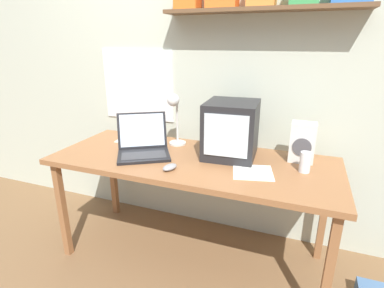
{
  "coord_description": "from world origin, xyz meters",
  "views": [
    {
      "loc": [
        0.64,
        -1.69,
        1.48
      ],
      "look_at": [
        0.0,
        0.0,
        0.86
      ],
      "focal_mm": 28.0,
      "sensor_mm": 36.0,
      "label": 1
    }
  ],
  "objects_px": {
    "corner_desk": "(192,167)",
    "crt_monitor": "(231,129)",
    "space_heater": "(302,142)",
    "juice_glass": "(305,163)",
    "computer_mouse": "(170,167)",
    "loose_paper_near_monitor": "(253,172)",
    "laptop": "(143,144)",
    "loose_paper_near_laptop": "(130,140)",
    "desk_lamp": "(175,112)"
  },
  "relations": [
    {
      "from": "space_heater",
      "to": "computer_mouse",
      "type": "height_order",
      "value": "space_heater"
    },
    {
      "from": "space_heater",
      "to": "loose_paper_near_laptop",
      "type": "relative_size",
      "value": 1.16
    },
    {
      "from": "loose_paper_near_laptop",
      "to": "loose_paper_near_monitor",
      "type": "height_order",
      "value": "same"
    },
    {
      "from": "crt_monitor",
      "to": "laptop",
      "type": "bearing_deg",
      "value": -167.18
    },
    {
      "from": "corner_desk",
      "to": "desk_lamp",
      "type": "distance_m",
      "value": 0.42
    },
    {
      "from": "juice_glass",
      "to": "space_heater",
      "type": "bearing_deg",
      "value": 98.76
    },
    {
      "from": "desk_lamp",
      "to": "loose_paper_near_laptop",
      "type": "relative_size",
      "value": 1.77
    },
    {
      "from": "corner_desk",
      "to": "loose_paper_near_laptop",
      "type": "distance_m",
      "value": 0.61
    },
    {
      "from": "space_heater",
      "to": "laptop",
      "type": "bearing_deg",
      "value": -166.32
    },
    {
      "from": "laptop",
      "to": "loose_paper_near_monitor",
      "type": "xyz_separation_m",
      "value": [
        0.75,
        -0.06,
        -0.06
      ]
    },
    {
      "from": "loose_paper_near_monitor",
      "to": "desk_lamp",
      "type": "bearing_deg",
      "value": 155.83
    },
    {
      "from": "crt_monitor",
      "to": "space_heater",
      "type": "bearing_deg",
      "value": 5.67
    },
    {
      "from": "space_heater",
      "to": "computer_mouse",
      "type": "xyz_separation_m",
      "value": [
        -0.72,
        -0.42,
        -0.11
      ]
    },
    {
      "from": "corner_desk",
      "to": "crt_monitor",
      "type": "height_order",
      "value": "crt_monitor"
    },
    {
      "from": "loose_paper_near_laptop",
      "to": "loose_paper_near_monitor",
      "type": "bearing_deg",
      "value": -14.8
    },
    {
      "from": "desk_lamp",
      "to": "loose_paper_near_laptop",
      "type": "xyz_separation_m",
      "value": [
        -0.37,
        -0.02,
        -0.25
      ]
    },
    {
      "from": "crt_monitor",
      "to": "loose_paper_near_laptop",
      "type": "height_order",
      "value": "crt_monitor"
    },
    {
      "from": "corner_desk",
      "to": "crt_monitor",
      "type": "relative_size",
      "value": 4.89
    },
    {
      "from": "laptop",
      "to": "desk_lamp",
      "type": "bearing_deg",
      "value": 26.0
    },
    {
      "from": "computer_mouse",
      "to": "loose_paper_near_monitor",
      "type": "distance_m",
      "value": 0.49
    },
    {
      "from": "loose_paper_near_laptop",
      "to": "loose_paper_near_monitor",
      "type": "distance_m",
      "value": 1.02
    },
    {
      "from": "laptop",
      "to": "desk_lamp",
      "type": "height_order",
      "value": "desk_lamp"
    },
    {
      "from": "corner_desk",
      "to": "juice_glass",
      "type": "xyz_separation_m",
      "value": [
        0.68,
        0.04,
        0.11
      ]
    },
    {
      "from": "juice_glass",
      "to": "computer_mouse",
      "type": "height_order",
      "value": "juice_glass"
    },
    {
      "from": "computer_mouse",
      "to": "juice_glass",
      "type": "bearing_deg",
      "value": 18.59
    },
    {
      "from": "corner_desk",
      "to": "laptop",
      "type": "relative_size",
      "value": 3.95
    },
    {
      "from": "corner_desk",
      "to": "laptop",
      "type": "xyz_separation_m",
      "value": [
        -0.35,
        -0.02,
        0.12
      ]
    },
    {
      "from": "corner_desk",
      "to": "space_heater",
      "type": "bearing_deg",
      "value": 17.86
    },
    {
      "from": "loose_paper_near_monitor",
      "to": "laptop",
      "type": "bearing_deg",
      "value": 175.64
    },
    {
      "from": "crt_monitor",
      "to": "loose_paper_near_monitor",
      "type": "distance_m",
      "value": 0.34
    },
    {
      "from": "corner_desk",
      "to": "crt_monitor",
      "type": "distance_m",
      "value": 0.35
    },
    {
      "from": "corner_desk",
      "to": "laptop",
      "type": "bearing_deg",
      "value": -176.48
    },
    {
      "from": "corner_desk",
      "to": "space_heater",
      "type": "height_order",
      "value": "space_heater"
    },
    {
      "from": "corner_desk",
      "to": "space_heater",
      "type": "relative_size",
      "value": 7.37
    },
    {
      "from": "crt_monitor",
      "to": "juice_glass",
      "type": "bearing_deg",
      "value": -15.79
    },
    {
      "from": "corner_desk",
      "to": "crt_monitor",
      "type": "xyz_separation_m",
      "value": [
        0.22,
        0.14,
        0.24
      ]
    },
    {
      "from": "desk_lamp",
      "to": "space_heater",
      "type": "height_order",
      "value": "desk_lamp"
    },
    {
      "from": "laptop",
      "to": "space_heater",
      "type": "height_order",
      "value": "laptop"
    },
    {
      "from": "laptop",
      "to": "desk_lamp",
      "type": "relative_size",
      "value": 1.22
    },
    {
      "from": "corner_desk",
      "to": "juice_glass",
      "type": "height_order",
      "value": "juice_glass"
    },
    {
      "from": "computer_mouse",
      "to": "loose_paper_near_laptop",
      "type": "xyz_separation_m",
      "value": [
        -0.51,
        0.39,
        -0.01
      ]
    },
    {
      "from": "juice_glass",
      "to": "loose_paper_near_monitor",
      "type": "xyz_separation_m",
      "value": [
        -0.28,
        -0.12,
        -0.05
      ]
    },
    {
      "from": "desk_lamp",
      "to": "loose_paper_near_monitor",
      "type": "bearing_deg",
      "value": -19.16
    },
    {
      "from": "laptop",
      "to": "loose_paper_near_laptop",
      "type": "xyz_separation_m",
      "value": [
        -0.23,
        0.2,
        -0.06
      ]
    },
    {
      "from": "corner_desk",
      "to": "loose_paper_near_laptop",
      "type": "height_order",
      "value": "loose_paper_near_laptop"
    },
    {
      "from": "crt_monitor",
      "to": "loose_paper_near_laptop",
      "type": "distance_m",
      "value": 0.81
    },
    {
      "from": "crt_monitor",
      "to": "desk_lamp",
      "type": "bearing_deg",
      "value": 169.33
    },
    {
      "from": "juice_glass",
      "to": "space_heater",
      "type": "height_order",
      "value": "space_heater"
    },
    {
      "from": "desk_lamp",
      "to": "laptop",
      "type": "bearing_deg",
      "value": -117.84
    },
    {
      "from": "space_heater",
      "to": "computer_mouse",
      "type": "distance_m",
      "value": 0.84
    }
  ]
}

